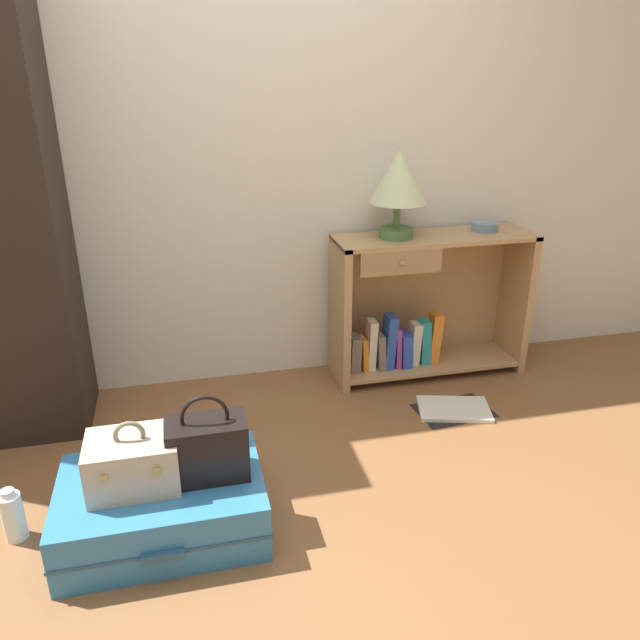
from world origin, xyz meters
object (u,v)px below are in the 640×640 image
bowl (484,227)px  bottle (13,516)px  open_book_on_floor (454,409)px  bookshelf (421,309)px  table_lamp (399,181)px  train_case (133,462)px  handbag (207,448)px  suitcase_large (163,506)px

bowl → bottle: bearing=-157.6°
open_book_on_floor → bookshelf: bearing=91.6°
table_lamp → train_case: (-1.29, -0.99, -0.74)m
handbag → bottle: size_ratio=1.56×
train_case → bottle: (-0.44, 0.09, -0.22)m
table_lamp → train_case: bearing=-142.5°
table_lamp → bowl: bearing=2.7°
handbag → train_case: bearing=179.1°
bookshelf → table_lamp: 0.71m
train_case → open_book_on_floor: size_ratio=0.78×
bookshelf → train_case: bearing=-145.6°
table_lamp → bookshelf: bearing=2.4°
bowl → table_lamp: bearing=-177.3°
table_lamp → bowl: table_lamp is taller
handbag → open_book_on_floor: handbag is taller
table_lamp → bottle: (-1.73, -0.89, -0.96)m
bookshelf → handbag: size_ratio=3.22×
handbag → bowl: bearing=33.5°
bookshelf → open_book_on_floor: size_ratio=2.65×
suitcase_large → handbag: bearing=-2.8°
bowl → bookshelf: bearing=-177.2°
bowl → handbag: (-1.53, -1.01, -0.45)m
bottle → open_book_on_floor: size_ratio=0.53×
bowl → suitcase_large: size_ratio=0.19×
open_book_on_floor → bottle: bearing=-166.9°
suitcase_large → train_case: size_ratio=2.36×
suitcase_large → train_case: bearing=-176.7°
bowl → suitcase_large: 2.09m
bowl → bottle: size_ratio=0.66×
train_case → open_book_on_floor: bearing=20.2°
bottle → train_case: bearing=-11.9°
bookshelf → handbag: (-1.20, -1.00, -0.03)m
suitcase_large → train_case: 0.22m
suitcase_large → bottle: suitcase_large is taller
bookshelf → bottle: bearing=-154.6°
bookshelf → bottle: 2.12m
bookshelf → train_case: (-1.45, -0.99, -0.05)m
bowl → train_case: size_ratio=0.45×
bookshelf → bowl: bowl is taller
bookshelf → table_lamp: bearing=-177.6°
open_book_on_floor → train_case: bearing=-159.8°
bottle → suitcase_large: bearing=-9.6°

